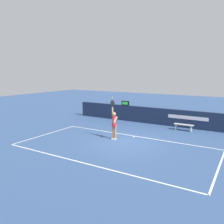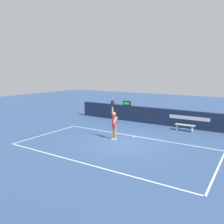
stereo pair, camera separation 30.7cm
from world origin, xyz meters
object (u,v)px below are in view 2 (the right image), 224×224
(speed_display, at_px, (127,103))
(tennis_ball, at_px, (112,98))
(courtside_bench_near, at_px, (185,126))
(tennis_player, at_px, (114,123))

(speed_display, xyz_separation_m, tennis_ball, (1.97, -5.38, 1.09))
(speed_display, bearing_deg, courtside_bench_near, -10.36)
(tennis_player, xyz_separation_m, courtside_bench_near, (3.08, 4.40, -0.67))
(tennis_player, height_order, tennis_ball, tennis_ball)
(tennis_player, distance_m, courtside_bench_near, 5.41)
(tennis_ball, bearing_deg, courtside_bench_near, 54.35)
(tennis_player, distance_m, tennis_ball, 1.57)
(courtside_bench_near, bearing_deg, tennis_player, -125.00)
(speed_display, height_order, tennis_ball, tennis_ball)
(speed_display, relative_size, tennis_ball, 10.16)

